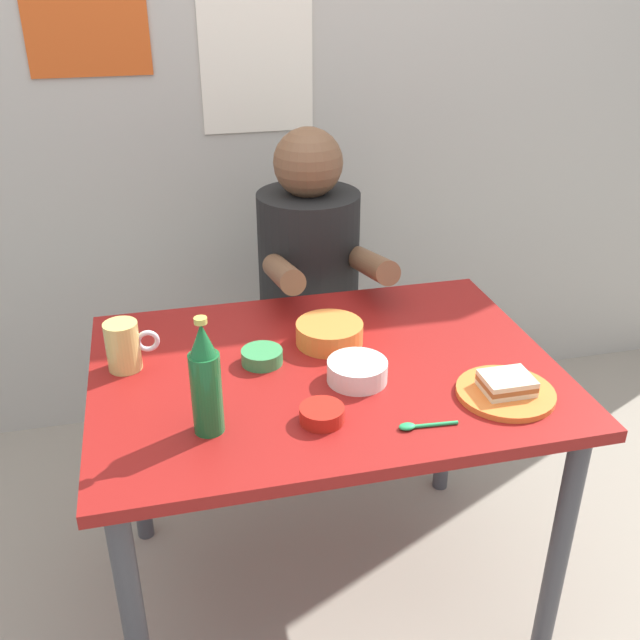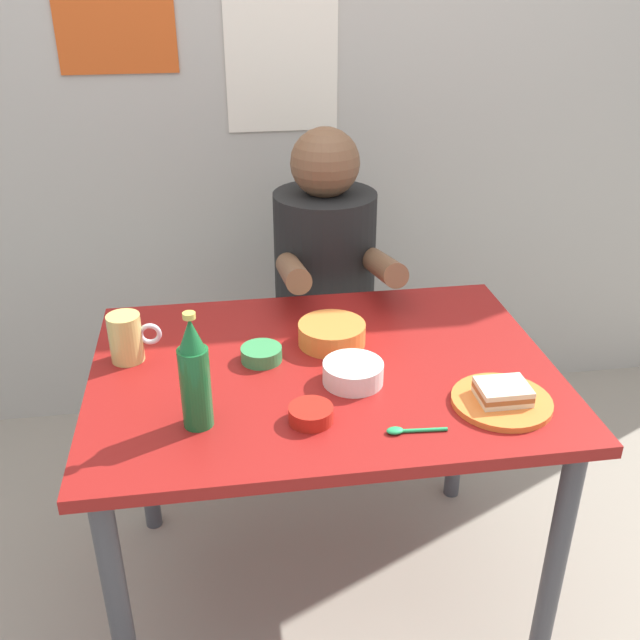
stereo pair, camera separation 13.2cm
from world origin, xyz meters
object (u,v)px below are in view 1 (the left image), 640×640
sandwich (507,383)px  person_seated (310,257)px  dip_bowl_green (262,356)px  stool (310,369)px  plate_orange (505,393)px  beer_mug (124,346)px  dining_table (325,399)px  beer_bottle (206,381)px

sandwich → person_seated: bearing=107.3°
sandwich → dip_bowl_green: bearing=152.0°
stool → person_seated: bearing=-90.0°
plate_orange → dip_bowl_green: dip_bowl_green is taller
beer_mug → dip_bowl_green: beer_mug is taller
dining_table → stool: 0.70m
beer_mug → beer_bottle: 0.35m
plate_orange → sandwich: sandwich is taller
beer_bottle → dip_bowl_green: (0.15, 0.24, -0.10)m
dining_table → beer_bottle: (-0.29, -0.19, 0.21)m
sandwich → dining_table: bearing=149.1°
beer_mug → dip_bowl_green: (0.32, -0.05, -0.04)m
plate_orange → dip_bowl_green: (-0.51, 0.27, 0.01)m
dining_table → dip_bowl_green: size_ratio=11.00×
plate_orange → beer_mug: beer_mug is taller
beer_mug → beer_bottle: bearing=-60.7°
stool → plate_orange: plate_orange is taller
dip_bowl_green → person_seated: bearing=66.5°
plate_orange → beer_bottle: (-0.66, 0.02, 0.11)m
beer_bottle → dip_bowl_green: beer_bottle is taller
stool → dip_bowl_green: size_ratio=4.50×
beer_bottle → dip_bowl_green: 0.30m
dining_table → beer_bottle: 0.41m
plate_orange → beer_mug: (-0.82, 0.32, 0.05)m
stool → plate_orange: 0.97m
dining_table → beer_bottle: bearing=-146.8°
dining_table → person_seated: size_ratio=1.53×
dip_bowl_green → plate_orange: bearing=-28.0°
stool → plate_orange: bearing=-73.0°
dining_table → person_seated: 0.64m
dining_table → person_seated: (0.10, 0.62, 0.12)m
dining_table → dip_bowl_green: bearing=160.1°
person_seated → plate_orange: 0.88m
stool → beer_bottle: (-0.40, -0.82, 0.51)m
beer_bottle → stool: bearing=64.2°
person_seated → dip_bowl_green: (-0.25, -0.57, -0.01)m
dining_table → person_seated: bearing=80.6°
beer_mug → dip_bowl_green: size_ratio=1.26×
dining_table → sandwich: sandwich is taller
person_seated → dip_bowl_green: 0.62m
dining_table → beer_mug: 0.50m
dining_table → beer_mug: beer_mug is taller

